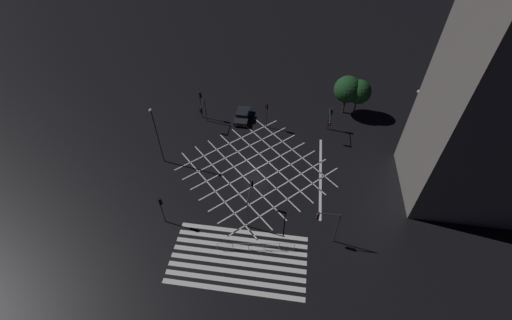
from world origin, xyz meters
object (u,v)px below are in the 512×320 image
(traffic_light_ne_cross, at_px, (329,121))
(traffic_light_se_main, at_px, (327,221))
(traffic_light_ne_main, at_px, (331,114))
(waiting_car, at_px, (242,116))
(traffic_light_median_south, at_px, (250,196))
(street_lamp_east, at_px, (156,129))
(traffic_light_median_north, at_px, (267,110))
(street_tree_far, at_px, (359,92))
(traffic_light_nw_main, at_px, (201,99))
(street_tree_near, at_px, (347,89))
(traffic_light_sw_main, at_px, (161,205))
(street_lamp_west, at_px, (410,114))
(traffic_light_nw_cross, at_px, (203,109))

(traffic_light_ne_cross, distance_m, traffic_light_se_main, 16.45)
(traffic_light_ne_main, height_order, waiting_car, traffic_light_ne_main)
(traffic_light_ne_cross, xyz_separation_m, traffic_light_ne_main, (0.33, 1.63, -0.14))
(traffic_light_median_south, distance_m, street_lamp_east, 13.81)
(traffic_light_ne_cross, relative_size, waiting_car, 0.87)
(traffic_light_ne_main, relative_size, waiting_car, 0.85)
(traffic_light_median_north, xyz_separation_m, street_lamp_east, (-11.95, -8.42, 2.32))
(traffic_light_median_south, distance_m, street_tree_far, 23.44)
(traffic_light_nw_main, bearing_deg, traffic_light_se_main, -46.64)
(traffic_light_median_north, bearing_deg, traffic_light_ne_main, 96.01)
(traffic_light_ne_main, bearing_deg, street_tree_near, -116.67)
(traffic_light_sw_main, relative_size, traffic_light_se_main, 0.88)
(traffic_light_sw_main, relative_size, traffic_light_nw_main, 0.91)
(traffic_light_se_main, bearing_deg, traffic_light_ne_cross, -91.60)
(traffic_light_nw_main, xyz_separation_m, street_lamp_east, (-2.62, -9.45, 2.17))
(street_lamp_east, bearing_deg, street_tree_near, 30.76)
(street_tree_far, bearing_deg, waiting_car, -167.51)
(traffic_light_ne_main, distance_m, traffic_light_median_south, 18.05)
(street_lamp_east, bearing_deg, traffic_light_sw_main, -69.81)
(traffic_light_nw_main, relative_size, traffic_light_median_south, 1.05)
(street_tree_far, bearing_deg, traffic_light_se_main, -101.39)
(traffic_light_ne_cross, distance_m, street_tree_near, 6.41)
(traffic_light_median_south, distance_m, street_lamp_west, 21.68)
(traffic_light_median_south, bearing_deg, street_tree_near, -28.13)
(traffic_light_sw_main, distance_m, street_lamp_west, 30.22)
(street_lamp_west, bearing_deg, traffic_light_median_north, 172.72)
(traffic_light_nw_cross, bearing_deg, traffic_light_sw_main, -0.47)
(traffic_light_ne_main, bearing_deg, traffic_light_ne_cross, 78.37)
(street_lamp_west, bearing_deg, traffic_light_nw_main, 173.07)
(traffic_light_median_south, height_order, street_lamp_east, street_lamp_east)
(traffic_light_sw_main, relative_size, street_lamp_west, 0.43)
(traffic_light_median_north, relative_size, traffic_light_nw_cross, 1.06)
(traffic_light_median_north, height_order, traffic_light_nw_cross, traffic_light_median_north)
(traffic_light_nw_cross, bearing_deg, street_tree_far, 105.66)
(street_lamp_east, xyz_separation_m, street_lamp_west, (29.29, 6.21, 0.63))
(traffic_light_se_main, distance_m, traffic_light_nw_cross, 23.14)
(traffic_light_sw_main, distance_m, traffic_light_ne_cross, 23.70)
(traffic_light_ne_cross, xyz_separation_m, traffic_light_median_south, (-8.28, -14.23, 0.45))
(traffic_light_median_north, height_order, street_tree_near, street_tree_near)
(traffic_light_nw_cross, height_order, street_lamp_west, street_lamp_west)
(street_lamp_east, relative_size, waiting_car, 1.97)
(traffic_light_ne_main, distance_m, traffic_light_nw_cross, 17.31)
(street_lamp_east, bearing_deg, street_lamp_west, 11.97)
(traffic_light_median_north, distance_m, traffic_light_nw_main, 9.39)
(traffic_light_nw_main, xyz_separation_m, street_lamp_west, (26.67, -3.24, 2.80))
(traffic_light_median_north, distance_m, traffic_light_sw_main, 19.30)
(traffic_light_sw_main, bearing_deg, traffic_light_median_north, 63.16)
(traffic_light_median_north, distance_m, traffic_light_ne_main, 8.69)
(traffic_light_median_north, bearing_deg, traffic_light_sw_main, -26.84)
(traffic_light_median_north, xyz_separation_m, traffic_light_ne_cross, (8.30, -0.72, -0.31))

